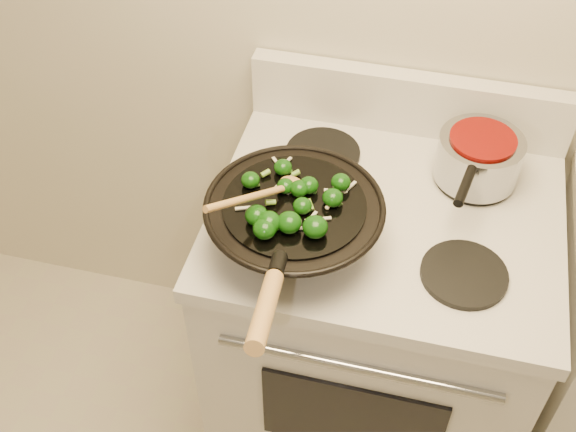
# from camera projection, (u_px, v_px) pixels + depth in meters

# --- Properties ---
(stove) EXTENTS (0.78, 0.67, 1.08)m
(stove) POSITION_uv_depth(u_px,v_px,m) (371.00, 326.00, 1.94)
(stove) COLOR silver
(stove) RESTS_ON ground
(wok) EXTENTS (0.37, 0.62, 0.24)m
(wok) POSITION_uv_depth(u_px,v_px,m) (294.00, 222.00, 1.49)
(wok) COLOR black
(wok) RESTS_ON stove
(stirfry) EXTENTS (0.23, 0.25, 0.04)m
(stirfry) POSITION_uv_depth(u_px,v_px,m) (291.00, 205.00, 1.43)
(stirfry) COLOR #0D3808
(stirfry) RESTS_ON wok
(wooden_spoon) EXTENTS (0.16, 0.24, 0.11)m
(wooden_spoon) POSITION_uv_depth(u_px,v_px,m) (268.00, 192.00, 1.43)
(wooden_spoon) COLOR #AC7F43
(wooden_spoon) RESTS_ON wok
(saucepan) EXTENTS (0.19, 0.31, 0.11)m
(saucepan) POSITION_uv_depth(u_px,v_px,m) (479.00, 158.00, 1.64)
(saucepan) COLOR #96999E
(saucepan) RESTS_ON stove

